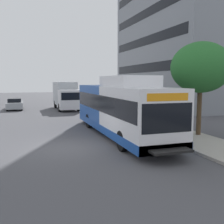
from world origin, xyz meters
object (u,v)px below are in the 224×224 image
parked_car_far_lane (15,104)px  box_truck_background (66,95)px  transit_bus (119,108)px  street_tree_near_stop (201,68)px

parked_car_far_lane → box_truck_background: box_truck_background is taller
parked_car_far_lane → transit_bus: bearing=-70.0°
transit_bus → street_tree_near_stop: street_tree_near_stop is taller
street_tree_near_stop → box_truck_background: 19.11m
transit_bus → parked_car_far_lane: size_ratio=2.72×
transit_bus → parked_car_far_lane: bearing=110.0°
parked_car_far_lane → street_tree_near_stop: bearing=-61.3°
parked_car_far_lane → box_truck_background: bearing=-17.5°
street_tree_near_stop → parked_car_far_lane: 23.14m
transit_bus → box_truck_background: transit_bus is taller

